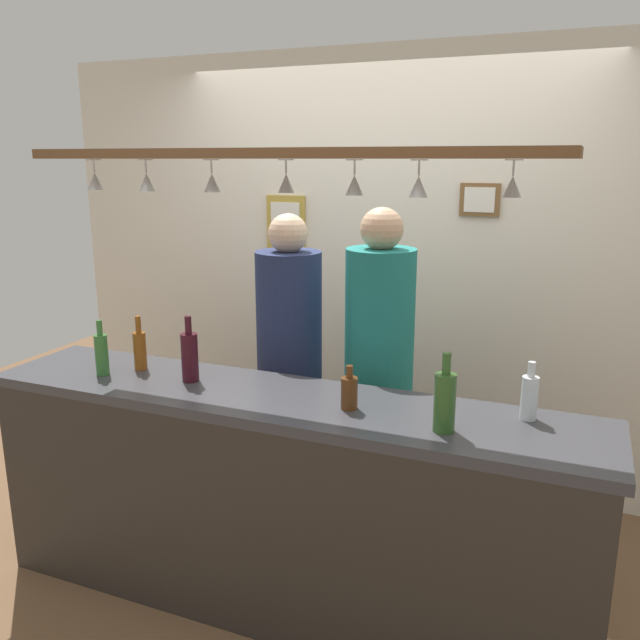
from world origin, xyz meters
TOP-DOWN VIEW (x-y plane):
  - ground_plane at (0.00, 0.00)m, footprint 8.00×8.00m
  - back_wall at (0.00, 1.10)m, footprint 4.40×0.06m
  - bar_counter at (0.00, -0.50)m, footprint 2.70×0.55m
  - overhead_glass_rack at (0.00, -0.30)m, footprint 2.20×0.36m
  - hanging_wineglass_far_left at (-0.90, -0.34)m, footprint 0.07×0.07m
  - hanging_wineglass_left at (-0.60, -0.36)m, footprint 0.07×0.07m
  - hanging_wineglass_center_left at (-0.31, -0.31)m, footprint 0.07×0.07m
  - hanging_wineglass_center at (-0.01, -0.24)m, footprint 0.07×0.07m
  - hanging_wineglass_center_right at (0.31, -0.32)m, footprint 0.07×0.07m
  - hanging_wineglass_right at (0.57, -0.36)m, footprint 0.07×0.07m
  - hanging_wineglass_far_right at (0.88, -0.23)m, footprint 0.07×0.07m
  - person_left_navy_shirt at (-0.25, 0.28)m, footprint 0.34×0.34m
  - person_right_teal_shirt at (0.24, 0.28)m, footprint 0.34×0.34m
  - bottle_beer_amber_tall at (-0.77, -0.28)m, footprint 0.06×0.06m
  - bottle_soda_clear at (0.99, -0.21)m, footprint 0.06×0.06m
  - bottle_wine_dark_red at (-0.45, -0.33)m, footprint 0.08×0.08m
  - bottle_beer_brown_stubby at (0.32, -0.37)m, footprint 0.07×0.07m
  - bottle_champagne_green at (0.72, -0.44)m, footprint 0.08×0.08m
  - bottle_beer_green_import at (-0.88, -0.41)m, footprint 0.06×0.06m
  - picture_frame_caricature at (-0.63, 1.06)m, footprint 0.26×0.02m
  - picture_frame_upper_small at (0.57, 1.06)m, footprint 0.22×0.02m

SIDE VIEW (x-z plane):
  - ground_plane at x=0.00m, z-range 0.00..0.00m
  - bar_counter at x=0.00m, z-range 0.18..1.17m
  - person_left_navy_shirt at x=-0.25m, z-range 0.18..1.88m
  - person_right_teal_shirt at x=0.24m, z-range 0.18..1.93m
  - bottle_beer_brown_stubby at x=0.32m, z-range 0.97..1.15m
  - bottle_soda_clear at x=0.99m, z-range 0.97..1.20m
  - bottle_beer_amber_tall at x=-0.77m, z-range 0.96..1.22m
  - bottle_beer_green_import at x=-0.88m, z-range 0.97..1.23m
  - bottle_wine_dark_red at x=-0.45m, z-range 0.96..1.26m
  - bottle_champagne_green at x=0.72m, z-range 0.96..1.26m
  - back_wall at x=0.00m, z-range 0.00..2.60m
  - picture_frame_caricature at x=-0.63m, z-range 1.40..1.74m
  - picture_frame_upper_small at x=0.57m, z-range 1.65..1.83m
  - hanging_wineglass_far_left at x=-0.90m, z-range 1.81..1.94m
  - hanging_wineglass_left at x=-0.60m, z-range 1.81..1.94m
  - hanging_wineglass_center_left at x=-0.31m, z-range 1.81..1.94m
  - hanging_wineglass_center at x=-0.01m, z-range 1.81..1.94m
  - hanging_wineglass_center_right at x=0.31m, z-range 1.81..1.94m
  - hanging_wineglass_right at x=0.57m, z-range 1.81..1.94m
  - hanging_wineglass_far_right at x=0.88m, z-range 1.81..1.94m
  - overhead_glass_rack at x=0.00m, z-range 1.97..2.01m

